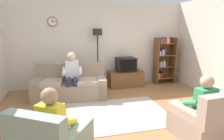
{
  "coord_description": "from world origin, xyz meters",
  "views": [
    {
      "loc": [
        -1.13,
        -3.54,
        1.85
      ],
      "look_at": [
        0.0,
        1.0,
        0.84
      ],
      "focal_mm": 30.93,
      "sensor_mm": 36.0,
      "label": 1
    }
  ],
  "objects": [
    {
      "name": "tv",
      "position": [
        0.77,
        2.23,
        0.72
      ],
      "size": [
        0.6,
        0.49,
        0.44
      ],
      "color": "black",
      "rests_on": "tv_stand"
    },
    {
      "name": "bookshelf",
      "position": [
        2.13,
        2.32,
        0.83
      ],
      "size": [
        0.68,
        0.36,
        1.58
      ],
      "color": "brown",
      "rests_on": "ground_plane"
    },
    {
      "name": "person_on_couch",
      "position": [
        -0.95,
        1.5,
        0.7
      ],
      "size": [
        0.54,
        0.56,
        1.24
      ],
      "color": "silver",
      "rests_on": "ground_plane"
    },
    {
      "name": "couch",
      "position": [
        -1.02,
        1.61,
        0.31
      ],
      "size": [
        1.97,
        1.05,
        0.9
      ],
      "color": "gray",
      "rests_on": "ground_plane"
    },
    {
      "name": "back_wall_assembly",
      "position": [
        -0.0,
        2.66,
        1.35
      ],
      "size": [
        6.2,
        0.17,
        2.7
      ],
      "color": "silver",
      "rests_on": "ground_plane"
    },
    {
      "name": "ground_plane",
      "position": [
        0.0,
        0.0,
        0.0
      ],
      "size": [
        12.0,
        12.0,
        0.0
      ],
      "primitive_type": "plane",
      "color": "#9E6B42"
    },
    {
      "name": "tv_stand",
      "position": [
        0.77,
        2.25,
        0.25
      ],
      "size": [
        1.1,
        0.56,
        0.5
      ],
      "color": "brown",
      "rests_on": "ground_plane"
    },
    {
      "name": "armchair_near_bookshelf",
      "position": [
        1.09,
        -1.0,
        0.29
      ],
      "size": [
        0.88,
        0.96,
        0.9
      ],
      "color": "tan",
      "rests_on": "ground_plane"
    },
    {
      "name": "area_rug",
      "position": [
        -0.05,
        0.29,
        0.01
      ],
      "size": [
        2.2,
        1.7,
        0.01
      ],
      "primitive_type": "cube",
      "color": "#AD9E8E",
      "rests_on": "ground_plane"
    },
    {
      "name": "person_in_right_armchair",
      "position": [
        1.08,
        -0.91,
        0.6
      ],
      "size": [
        0.54,
        0.56,
        1.12
      ],
      "color": "#338C59",
      "rests_on": "ground_plane"
    },
    {
      "name": "person_in_left_armchair",
      "position": [
        -1.3,
        -1.01,
        0.6
      ],
      "size": [
        0.61,
        0.64,
        1.12
      ],
      "color": "yellow",
      "rests_on": "ground_plane"
    },
    {
      "name": "floor_lamp",
      "position": [
        -0.12,
        2.35,
        1.45
      ],
      "size": [
        0.28,
        0.28,
        1.85
      ],
      "color": "black",
      "rests_on": "ground_plane"
    }
  ]
}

